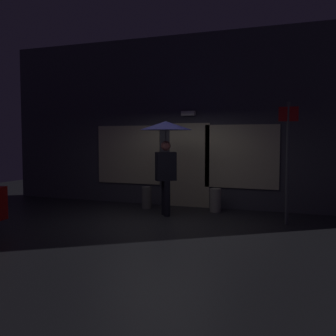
% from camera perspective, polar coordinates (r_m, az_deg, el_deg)
% --- Properties ---
extents(ground_plane, '(18.00, 18.00, 0.00)m').
position_cam_1_polar(ground_plane, '(9.11, -1.51, -7.38)').
color(ground_plane, '#26262B').
extents(building_facade, '(10.99, 0.48, 4.51)m').
position_cam_1_polar(building_facade, '(11.13, 3.21, 6.27)').
color(building_facade, '#4C4C56').
rests_on(building_facade, ground).
extents(person_with_umbrella, '(1.23, 1.23, 2.20)m').
position_cam_1_polar(person_with_umbrella, '(9.70, -0.31, 3.89)').
color(person_with_umbrella, black).
rests_on(person_with_umbrella, ground).
extents(street_sign_post, '(0.40, 0.07, 2.56)m').
position_cam_1_polar(street_sign_post, '(9.03, 16.02, 1.61)').
color(street_sign_post, '#595B60').
rests_on(street_sign_post, ground).
extents(sidewalk_bollard, '(0.25, 0.25, 0.56)m').
position_cam_1_polar(sidewalk_bollard, '(10.78, -2.94, -4.06)').
color(sidewalk_bollard, slate).
rests_on(sidewalk_bollard, ground).
extents(sidewalk_bollard_2, '(0.28, 0.28, 0.57)m').
position_cam_1_polar(sidewalk_bollard_2, '(10.35, 6.49, -4.40)').
color(sidewalk_bollard_2, '#9E998E').
rests_on(sidewalk_bollard_2, ground).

